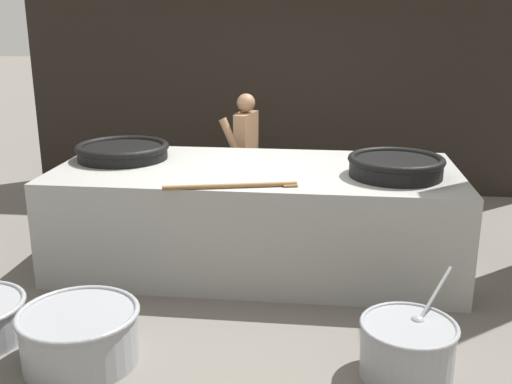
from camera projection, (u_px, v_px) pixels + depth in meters
name	position (u px, v px, depth m)	size (l,w,h in m)	color
ground_plane	(256.00, 263.00, 6.03)	(60.00, 60.00, 0.00)	#666059
back_wall	(280.00, 41.00, 8.10)	(7.05, 0.24, 4.12)	black
hearth_platform	(256.00, 216.00, 5.89)	(3.83, 1.69, 0.99)	gray
giant_wok_near	(123.00, 151.00, 6.06)	(0.94, 0.94, 0.16)	black
giant_wok_far	(396.00, 165.00, 5.40)	(0.87, 0.87, 0.19)	black
stirring_paddle	(237.00, 186.00, 5.05)	(1.13, 0.34, 0.04)	brown
cook	(246.00, 153.00, 7.07)	(0.42, 0.60, 1.53)	#8C6647
prep_bowl_vegetables	(407.00, 347.00, 4.08)	(0.67, 0.76, 0.66)	gray
prep_bowl_meat	(80.00, 333.00, 4.26)	(0.86, 0.86, 0.40)	gray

